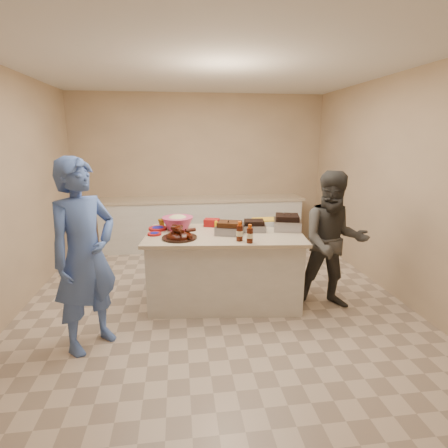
{
  "coord_description": "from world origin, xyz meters",
  "views": [
    {
      "loc": [
        -0.4,
        -3.92,
        1.95
      ],
      "look_at": [
        0.12,
        0.02,
        0.96
      ],
      "focal_mm": 28.0,
      "sensor_mm": 36.0,
      "label": 1
    }
  ],
  "objects": [
    {
      "name": "roasting_pan",
      "position": [
        0.89,
        0.04,
        0.86
      ],
      "size": [
        0.38,
        0.38,
        0.13
      ],
      "primitive_type": "cube",
      "rotation": [
        0.0,
        0.0,
        -0.24
      ],
      "color": "gray",
      "rests_on": "island"
    },
    {
      "name": "mac_cheese_dish",
      "position": [
        0.68,
        0.29,
        0.86
      ],
      "size": [
        0.34,
        0.25,
        0.09
      ],
      "primitive_type": "cube",
      "rotation": [
        0.0,
        0.0,
        0.03
      ],
      "color": "gold",
      "rests_on": "island"
    },
    {
      "name": "guest_blue",
      "position": [
        -1.26,
        -0.78,
        0.0
      ],
      "size": [
        1.77,
        1.69,
        0.43
      ],
      "primitive_type": "imported",
      "rotation": [
        0.0,
        0.0,
        0.83
      ],
      "color": "#4968B4",
      "rests_on": "ground"
    },
    {
      "name": "island",
      "position": [
        0.12,
        -0.03,
        0.0
      ],
      "size": [
        1.9,
        1.14,
        0.86
      ],
      "primitive_type": null,
      "rotation": [
        0.0,
        0.0,
        -0.11
      ],
      "color": "silver",
      "rests_on": "ground"
    },
    {
      "name": "basket_stack",
      "position": [
        0.0,
        0.33,
        0.86
      ],
      "size": [
        0.22,
        0.19,
        0.09
      ],
      "primitive_type": "cube",
      "rotation": [
        0.0,
        0.0,
        -0.3
      ],
      "color": "maroon",
      "rests_on": "island"
    },
    {
      "name": "back_counter",
      "position": [
        0.0,
        2.2,
        0.45
      ],
      "size": [
        3.6,
        0.64,
        0.9
      ],
      "primitive_type": null,
      "color": "silver",
      "rests_on": "ground"
    },
    {
      "name": "sausage_plate",
      "position": [
        0.17,
        0.23,
        0.86
      ],
      "size": [
        0.32,
        0.32,
        0.04
      ],
      "primitive_type": "cylinder",
      "rotation": [
        0.0,
        0.0,
        -0.24
      ],
      "color": "silver",
      "rests_on": "island"
    },
    {
      "name": "bbq_bottle_b",
      "position": [
        0.24,
        -0.35,
        0.86
      ],
      "size": [
        0.08,
        0.08,
        0.21
      ],
      "primitive_type": "cylinder",
      "rotation": [
        0.0,
        0.0,
        -0.11
      ],
      "color": "#3C1408",
      "rests_on": "island"
    },
    {
      "name": "plastic_cup",
      "position": [
        -0.63,
        0.43,
        0.86
      ],
      "size": [
        0.1,
        0.09,
        0.09
      ],
      "primitive_type": "imported",
      "rotation": [
        0.0,
        0.0,
        -0.11
      ],
      "color": "#906011",
      "rests_on": "island"
    },
    {
      "name": "bbq_bottle_a",
      "position": [
        0.33,
        -0.43,
        0.86
      ],
      "size": [
        0.07,
        0.07,
        0.2
      ],
      "primitive_type": "cylinder",
      "rotation": [
        0.0,
        0.0,
        -0.11
      ],
      "color": "#3C1408",
      "rests_on": "island"
    },
    {
      "name": "room",
      "position": [
        0.0,
        0.0,
        0.0
      ],
      "size": [
        4.5,
        5.0,
        2.7
      ],
      "primitive_type": null,
      "color": "tan",
      "rests_on": "ground"
    },
    {
      "name": "pulled_pork_tray",
      "position": [
        0.17,
        -0.07,
        0.86
      ],
      "size": [
        0.37,
        0.32,
        0.09
      ],
      "primitive_type": "cube",
      "rotation": [
        0.0,
        0.0,
        -0.32
      ],
      "color": "#47230F",
      "rests_on": "island"
    },
    {
      "name": "brisket_tray",
      "position": [
        0.48,
        0.04,
        0.86
      ],
      "size": [
        0.29,
        0.25,
        0.08
      ],
      "primitive_type": "cube",
      "rotation": [
        0.0,
        0.0,
        -0.13
      ],
      "color": "black",
      "rests_on": "island"
    },
    {
      "name": "plate_stack_large",
      "position": [
        -0.67,
        0.24,
        0.86
      ],
      "size": [
        0.24,
        0.24,
        0.03
      ],
      "primitive_type": "cylinder",
      "rotation": [
        0.0,
        0.0,
        -0.11
      ],
      "color": "maroon",
      "rests_on": "island"
    },
    {
      "name": "guest_gray",
      "position": [
        1.32,
        -0.32,
        0.0
      ],
      "size": [
        1.08,
        1.72,
        0.6
      ],
      "primitive_type": "imported",
      "rotation": [
        0.0,
        0.0,
        -0.2
      ],
      "color": "#43413C",
      "rests_on": "ground"
    },
    {
      "name": "rib_platter",
      "position": [
        -0.41,
        -0.17,
        0.86
      ],
      "size": [
        0.43,
        0.43,
        0.16
      ],
      "primitive_type": null,
      "rotation": [
        0.0,
        0.0,
        -0.12
      ],
      "color": "#3E0E03",
      "rests_on": "island"
    },
    {
      "name": "sauce_bowl",
      "position": [
        0.12,
        0.14,
        0.86
      ],
      "size": [
        0.14,
        0.06,
        0.13
      ],
      "primitive_type": "imported",
      "rotation": [
        0.0,
        0.0,
        -0.11
      ],
      "color": "silver",
      "rests_on": "island"
    },
    {
      "name": "coleslaw_bowl",
      "position": [
        -0.42,
        0.23,
        0.86
      ],
      "size": [
        0.41,
        0.41,
        0.26
      ],
      "primitive_type": null,
      "rotation": [
        0.0,
        0.0,
        -0.11
      ],
      "color": "#C43A69",
      "rests_on": "island"
    },
    {
      "name": "plate_stack_small",
      "position": [
        -0.69,
        0.01,
        0.86
      ],
      "size": [
        0.17,
        0.17,
        0.02
      ],
      "primitive_type": "cylinder",
      "rotation": [
        0.0,
        0.0,
        -0.11
      ],
      "color": "maroon",
      "rests_on": "island"
    },
    {
      "name": "mustard_bottle",
      "position": [
        0.04,
        0.23,
        0.86
      ],
      "size": [
        0.04,
        0.04,
        0.11
      ],
      "primitive_type": "cylinder",
      "rotation": [
        0.0,
        0.0,
        -0.11
      ],
      "color": "#FBB70C",
      "rests_on": "island"
    }
  ]
}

